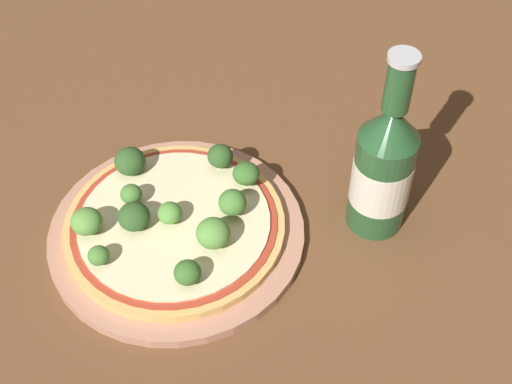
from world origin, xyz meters
name	(u,v)px	position (x,y,z in m)	size (l,w,h in m)	color
ground_plane	(195,232)	(0.00, 0.00, 0.00)	(3.00, 3.00, 0.00)	brown
plate	(177,233)	(-0.01, -0.02, 0.01)	(0.28, 0.28, 0.01)	tan
pizza	(175,224)	(-0.02, -0.01, 0.02)	(0.24, 0.24, 0.01)	tan
broccoli_floret_0	(170,213)	(-0.02, -0.02, 0.04)	(0.03, 0.03, 0.03)	#7A9E5B
broccoli_floret_1	(233,203)	(0.04, 0.02, 0.05)	(0.03, 0.03, 0.03)	#7A9E5B
broccoli_floret_2	(134,217)	(-0.05, -0.04, 0.04)	(0.03, 0.03, 0.03)	#7A9E5B
broccoli_floret_3	(99,256)	(-0.05, -0.10, 0.04)	(0.02, 0.02, 0.02)	#7A9E5B
broccoli_floret_4	(220,156)	(-0.01, 0.08, 0.04)	(0.03, 0.03, 0.03)	#7A9E5B
broccoli_floret_5	(213,233)	(0.04, -0.02, 0.04)	(0.04, 0.04, 0.03)	#7A9E5B
broccoli_floret_6	(131,194)	(-0.07, -0.02, 0.04)	(0.02, 0.02, 0.03)	#7A9E5B
broccoli_floret_7	(130,161)	(-0.10, 0.02, 0.04)	(0.04, 0.04, 0.03)	#7A9E5B
broccoli_floret_8	(187,273)	(0.04, -0.07, 0.04)	(0.03, 0.03, 0.03)	#7A9E5B
broccoli_floret_9	(87,221)	(-0.09, -0.07, 0.04)	(0.03, 0.03, 0.03)	#7A9E5B
broccoli_floret_10	(246,174)	(0.03, 0.07, 0.04)	(0.03, 0.03, 0.03)	#7A9E5B
beer_bottle	(383,167)	(0.17, 0.11, 0.08)	(0.06, 0.06, 0.23)	#234C28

